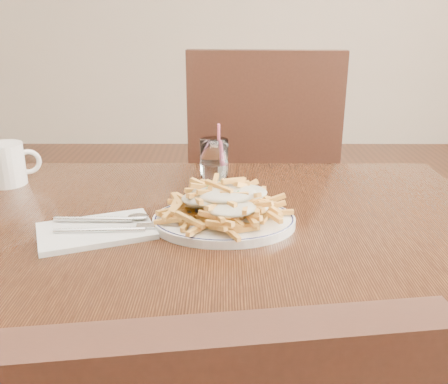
{
  "coord_description": "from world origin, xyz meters",
  "views": [
    {
      "loc": [
        0.04,
        -0.92,
        1.15
      ],
      "look_at": [
        0.04,
        -0.02,
        0.82
      ],
      "focal_mm": 40.0,
      "sensor_mm": 36.0,
      "label": 1
    }
  ],
  "objects_px": {
    "fries_plate": "(224,221)",
    "chair_far": "(262,181)",
    "water_glass": "(214,165)",
    "coffee_mug": "(7,164)",
    "table": "(204,256)",
    "loaded_fries": "(224,199)"
  },
  "relations": [
    {
      "from": "chair_far",
      "to": "water_glass",
      "type": "height_order",
      "value": "chair_far"
    },
    {
      "from": "water_glass",
      "to": "coffee_mug",
      "type": "distance_m",
      "value": 0.5
    },
    {
      "from": "table",
      "to": "coffee_mug",
      "type": "relative_size",
      "value": 9.67
    },
    {
      "from": "chair_far",
      "to": "fries_plate",
      "type": "height_order",
      "value": "chair_far"
    },
    {
      "from": "fries_plate",
      "to": "chair_far",
      "type": "bearing_deg",
      "value": 80.01
    },
    {
      "from": "table",
      "to": "chair_far",
      "type": "height_order",
      "value": "chair_far"
    },
    {
      "from": "chair_far",
      "to": "table",
      "type": "bearing_deg",
      "value": -103.47
    },
    {
      "from": "loaded_fries",
      "to": "coffee_mug",
      "type": "bearing_deg",
      "value": 154.75
    },
    {
      "from": "table",
      "to": "water_glass",
      "type": "bearing_deg",
      "value": 85.54
    },
    {
      "from": "chair_far",
      "to": "loaded_fries",
      "type": "bearing_deg",
      "value": -99.99
    },
    {
      "from": "fries_plate",
      "to": "water_glass",
      "type": "distance_m",
      "value": 0.26
    },
    {
      "from": "coffee_mug",
      "to": "chair_far",
      "type": "bearing_deg",
      "value": 37.39
    },
    {
      "from": "table",
      "to": "coffee_mug",
      "type": "xyz_separation_m",
      "value": [
        -0.48,
        0.23,
        0.13
      ]
    },
    {
      "from": "fries_plate",
      "to": "loaded_fries",
      "type": "distance_m",
      "value": 0.05
    },
    {
      "from": "table",
      "to": "loaded_fries",
      "type": "height_order",
      "value": "loaded_fries"
    },
    {
      "from": "chair_far",
      "to": "water_glass",
      "type": "distance_m",
      "value": 0.56
    },
    {
      "from": "table",
      "to": "chair_far",
      "type": "bearing_deg",
      "value": 76.53
    },
    {
      "from": "fries_plate",
      "to": "coffee_mug",
      "type": "bearing_deg",
      "value": 154.75
    },
    {
      "from": "water_glass",
      "to": "loaded_fries",
      "type": "bearing_deg",
      "value": -84.53
    },
    {
      "from": "coffee_mug",
      "to": "loaded_fries",
      "type": "bearing_deg",
      "value": -25.25
    },
    {
      "from": "fries_plate",
      "to": "coffee_mug",
      "type": "xyz_separation_m",
      "value": [
        -0.52,
        0.25,
        0.04
      ]
    },
    {
      "from": "chair_far",
      "to": "fries_plate",
      "type": "distance_m",
      "value": 0.78
    }
  ]
}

